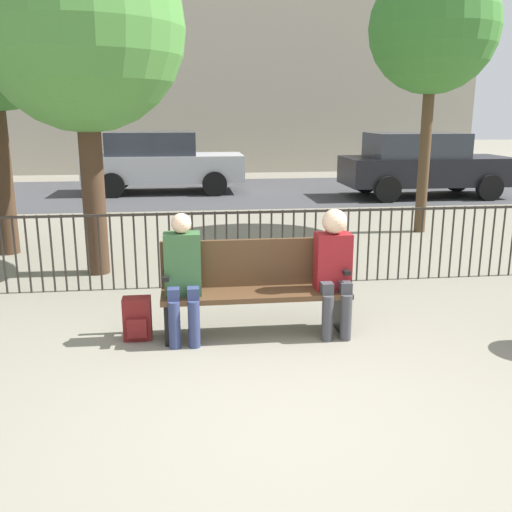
{
  "coord_description": "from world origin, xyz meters",
  "views": [
    {
      "loc": [
        -0.64,
        -3.6,
        2.13
      ],
      "look_at": [
        0.0,
        1.6,
        0.8
      ],
      "focal_mm": 40.0,
      "sensor_mm": 36.0,
      "label": 1
    }
  ],
  "objects_px": {
    "tree_0": "(82,30)",
    "parked_car_0": "(161,161)",
    "backpack": "(137,319)",
    "park_bench": "(255,284)",
    "parked_car_1": "(423,164)",
    "tree_1": "(433,29)",
    "seated_person_1": "(334,264)",
    "seated_person_0": "(183,272)"
  },
  "relations": [
    {
      "from": "park_bench",
      "to": "seated_person_0",
      "type": "height_order",
      "value": "seated_person_0"
    },
    {
      "from": "tree_0",
      "to": "parked_car_1",
      "type": "distance_m",
      "value": 9.9
    },
    {
      "from": "tree_0",
      "to": "parked_car_0",
      "type": "xyz_separation_m",
      "value": [
        0.56,
        7.99,
        -2.27
      ]
    },
    {
      "from": "seated_person_0",
      "to": "seated_person_1",
      "type": "xyz_separation_m",
      "value": [
        1.44,
        0.0,
        0.03
      ]
    },
    {
      "from": "park_bench",
      "to": "backpack",
      "type": "relative_size",
      "value": 4.34
    },
    {
      "from": "tree_0",
      "to": "tree_1",
      "type": "height_order",
      "value": "tree_1"
    },
    {
      "from": "park_bench",
      "to": "parked_car_0",
      "type": "relative_size",
      "value": 0.43
    },
    {
      "from": "backpack",
      "to": "parked_car_1",
      "type": "relative_size",
      "value": 0.1
    },
    {
      "from": "seated_person_1",
      "to": "backpack",
      "type": "relative_size",
      "value": 2.96
    },
    {
      "from": "backpack",
      "to": "tree_1",
      "type": "relative_size",
      "value": 0.09
    },
    {
      "from": "seated_person_1",
      "to": "tree_1",
      "type": "xyz_separation_m",
      "value": [
        2.84,
        4.65,
        2.77
      ]
    },
    {
      "from": "seated_person_1",
      "to": "tree_0",
      "type": "height_order",
      "value": "tree_0"
    },
    {
      "from": "park_bench",
      "to": "backpack",
      "type": "height_order",
      "value": "park_bench"
    },
    {
      "from": "backpack",
      "to": "tree_1",
      "type": "height_order",
      "value": "tree_1"
    },
    {
      "from": "park_bench",
      "to": "parked_car_1",
      "type": "height_order",
      "value": "parked_car_1"
    },
    {
      "from": "seated_person_1",
      "to": "backpack",
      "type": "xyz_separation_m",
      "value": [
        -1.89,
        0.08,
        -0.5
      ]
    },
    {
      "from": "tree_0",
      "to": "parked_car_0",
      "type": "relative_size",
      "value": 1.05
    },
    {
      "from": "tree_1",
      "to": "park_bench",
      "type": "bearing_deg",
      "value": -128.4
    },
    {
      "from": "tree_1",
      "to": "parked_car_1",
      "type": "relative_size",
      "value": 1.09
    },
    {
      "from": "backpack",
      "to": "parked_car_0",
      "type": "relative_size",
      "value": 0.1
    },
    {
      "from": "park_bench",
      "to": "seated_person_1",
      "type": "height_order",
      "value": "seated_person_1"
    },
    {
      "from": "park_bench",
      "to": "parked_car_0",
      "type": "xyz_separation_m",
      "value": [
        -1.29,
        10.39,
        0.35
      ]
    },
    {
      "from": "backpack",
      "to": "seated_person_0",
      "type": "bearing_deg",
      "value": -10.1
    },
    {
      "from": "backpack",
      "to": "parked_car_1",
      "type": "bearing_deg",
      "value": 53.49
    },
    {
      "from": "tree_0",
      "to": "parked_car_0",
      "type": "bearing_deg",
      "value": 85.98
    },
    {
      "from": "tree_1",
      "to": "parked_car_1",
      "type": "distance_m",
      "value": 5.3
    },
    {
      "from": "seated_person_1",
      "to": "tree_1",
      "type": "relative_size",
      "value": 0.27
    },
    {
      "from": "park_bench",
      "to": "tree_1",
      "type": "xyz_separation_m",
      "value": [
        3.59,
        4.52,
        2.98
      ]
    },
    {
      "from": "backpack",
      "to": "tree_0",
      "type": "bearing_deg",
      "value": 106.21
    },
    {
      "from": "parked_car_1",
      "to": "tree_1",
      "type": "bearing_deg",
      "value": -112.95
    },
    {
      "from": "tree_0",
      "to": "parked_car_1",
      "type": "bearing_deg",
      "value": 41.32
    },
    {
      "from": "backpack",
      "to": "parked_car_1",
      "type": "height_order",
      "value": "parked_car_1"
    },
    {
      "from": "tree_0",
      "to": "park_bench",
      "type": "bearing_deg",
      "value": -52.35
    },
    {
      "from": "backpack",
      "to": "parked_car_0",
      "type": "distance_m",
      "value": 10.46
    },
    {
      "from": "park_bench",
      "to": "tree_1",
      "type": "height_order",
      "value": "tree_1"
    },
    {
      "from": "backpack",
      "to": "tree_1",
      "type": "bearing_deg",
      "value": 44.05
    },
    {
      "from": "seated_person_1",
      "to": "tree_0",
      "type": "bearing_deg",
      "value": 135.8
    },
    {
      "from": "parked_car_0",
      "to": "parked_car_1",
      "type": "relative_size",
      "value": 1.0
    },
    {
      "from": "seated_person_1",
      "to": "tree_0",
      "type": "relative_size",
      "value": 0.28
    },
    {
      "from": "park_bench",
      "to": "tree_0",
      "type": "xyz_separation_m",
      "value": [
        -1.85,
        2.4,
        2.61
      ]
    },
    {
      "from": "park_bench",
      "to": "backpack",
      "type": "xyz_separation_m",
      "value": [
        -1.14,
        -0.05,
        -0.29
      ]
    },
    {
      "from": "park_bench",
      "to": "parked_car_0",
      "type": "distance_m",
      "value": 10.47
    }
  ]
}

